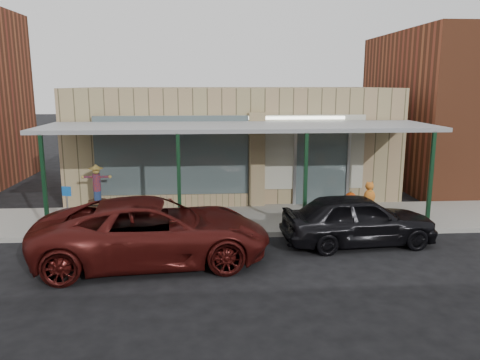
{
  "coord_description": "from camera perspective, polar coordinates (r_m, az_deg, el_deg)",
  "views": [
    {
      "loc": [
        -0.95,
        -10.8,
        4.34
      ],
      "look_at": [
        -0.05,
        2.6,
        1.58
      ],
      "focal_mm": 35.0,
      "sensor_mm": 36.0,
      "label": 1
    }
  ],
  "objects": [
    {
      "name": "barrel_scarecrow",
      "position": [
        16.14,
        -16.97,
        -1.93
      ],
      "size": [
        0.99,
        0.7,
        1.62
      ],
      "rotation": [
        0.0,
        0.0,
        0.13
      ],
      "color": "#503120",
      "rests_on": "sidewalk"
    },
    {
      "name": "parked_sedan",
      "position": [
        13.24,
        14.22,
        -4.64
      ],
      "size": [
        4.29,
        2.03,
        1.59
      ],
      "rotation": [
        0.0,
        0.0,
        1.66
      ],
      "color": "black",
      "rests_on": "ground"
    },
    {
      "name": "awning",
      "position": [
        14.45,
        -0.07,
        6.35
      ],
      "size": [
        12.0,
        3.0,
        3.04
      ],
      "color": "gray",
      "rests_on": "ground"
    },
    {
      "name": "car_maroon",
      "position": [
        11.77,
        -10.43,
        -6.12
      ],
      "size": [
        5.94,
        3.19,
        1.58
      ],
      "primitive_type": "imported",
      "rotation": [
        0.0,
        0.0,
        1.67
      ],
      "color": "#440F0D",
      "rests_on": "ground"
    },
    {
      "name": "storefront",
      "position": [
        19.12,
        -0.99,
        4.88
      ],
      "size": [
        12.0,
        6.25,
        4.2
      ],
      "color": "#928259",
      "rests_on": "ground"
    },
    {
      "name": "sidewalk",
      "position": [
        15.05,
        -0.07,
        -4.84
      ],
      "size": [
        40.0,
        3.2,
        0.15
      ],
      "primitive_type": "cube",
      "color": "gray",
      "rests_on": "ground"
    },
    {
      "name": "ground",
      "position": [
        11.68,
        1.12,
        -10.2
      ],
      "size": [
        120.0,
        120.0,
        0.0
      ],
      "primitive_type": "plane",
      "color": "black",
      "rests_on": "ground"
    },
    {
      "name": "block_buildings_near",
      "position": [
        20.22,
        4.62,
        9.97
      ],
      "size": [
        61.0,
        8.0,
        8.0
      ],
      "color": "brown",
      "rests_on": "ground"
    },
    {
      "name": "barrel_pumpkin",
      "position": [
        15.9,
        13.29,
        -2.99
      ],
      "size": [
        0.74,
        0.74,
        0.74
      ],
      "rotation": [
        0.0,
        0.0,
        -0.21
      ],
      "color": "#503120",
      "rests_on": "sidewalk"
    },
    {
      "name": "handicap_sign",
      "position": [
        14.22,
        -20.3,
        -2.63
      ],
      "size": [
        0.27,
        0.09,
        1.35
      ],
      "rotation": [
        0.0,
        0.0,
        -0.26
      ],
      "color": "gray",
      "rests_on": "sidewalk"
    }
  ]
}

